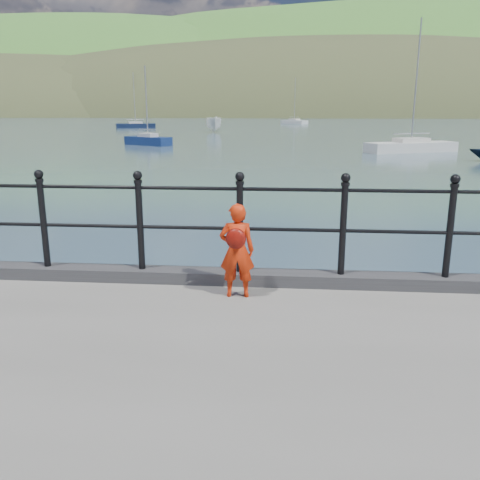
# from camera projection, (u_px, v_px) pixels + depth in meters

# --- Properties ---
(ground) EXTENTS (600.00, 600.00, 0.00)m
(ground) POSITION_uv_depth(u_px,v_px,m) (195.00, 350.00, 6.59)
(ground) COLOR #2D4251
(ground) RESTS_ON ground
(kerb) EXTENTS (60.00, 0.30, 0.15)m
(kerb) POSITION_uv_depth(u_px,v_px,m) (191.00, 276.00, 6.18)
(kerb) COLOR #28282B
(kerb) RESTS_ON quay
(railing) EXTENTS (18.11, 0.11, 1.20)m
(railing) POSITION_uv_depth(u_px,v_px,m) (189.00, 215.00, 5.99)
(railing) COLOR black
(railing) RESTS_ON kerb
(far_shore) EXTENTS (830.00, 200.00, 156.00)m
(far_shore) POSITION_uv_depth(u_px,v_px,m) (363.00, 164.00, 239.87)
(far_shore) COLOR #333A21
(far_shore) RESTS_ON ground
(child) EXTENTS (0.40, 0.33, 1.06)m
(child) POSITION_uv_depth(u_px,v_px,m) (237.00, 250.00, 5.58)
(child) COLOR red
(child) RESTS_ON quay
(launch_white) EXTENTS (2.95, 5.46, 2.00)m
(launch_white) POSITION_uv_depth(u_px,v_px,m) (214.00, 124.00, 65.24)
(launch_white) COLOR white
(launch_white) RESTS_ON ground
(sailboat_deep) EXTENTS (5.40, 5.62, 8.89)m
(sailboat_deep) POSITION_uv_depth(u_px,v_px,m) (294.00, 122.00, 100.06)
(sailboat_deep) COLOR silver
(sailboat_deep) RESTS_ON ground
(sailboat_port) EXTENTS (4.46, 3.46, 6.58)m
(sailboat_port) POSITION_uv_depth(u_px,v_px,m) (148.00, 141.00, 42.78)
(sailboat_port) COLOR navy
(sailboat_port) RESTS_ON ground
(sailboat_left) EXTENTS (6.18, 3.99, 8.46)m
(sailboat_left) POSITION_uv_depth(u_px,v_px,m) (136.00, 126.00, 79.01)
(sailboat_left) COLOR black
(sailboat_left) RESTS_ON ground
(sailboat_near) EXTENTS (6.85, 4.33, 9.10)m
(sailboat_near) POSITION_uv_depth(u_px,v_px,m) (411.00, 147.00, 36.00)
(sailboat_near) COLOR silver
(sailboat_near) RESTS_ON ground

